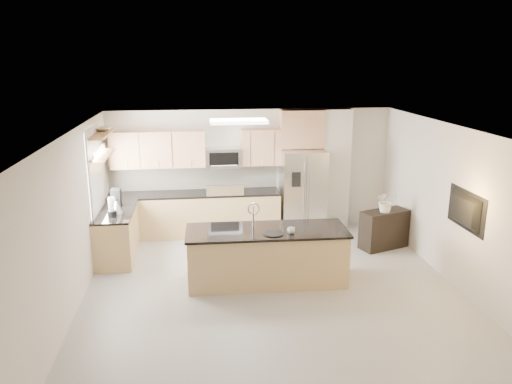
{
  "coord_description": "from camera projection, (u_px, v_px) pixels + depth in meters",
  "views": [
    {
      "loc": [
        -1.17,
        -7.17,
        3.66
      ],
      "look_at": [
        -0.13,
        1.3,
        1.34
      ],
      "focal_mm": 35.0,
      "sensor_mm": 36.0,
      "label": 1
    }
  ],
  "objects": [
    {
      "name": "ceiling_fixture",
      "position": [
        239.0,
        121.0,
        8.78
      ],
      "size": [
        1.0,
        0.5,
        0.06
      ],
      "primitive_type": "cube",
      "color": "white",
      "rests_on": "ceiling"
    },
    {
      "name": "window",
      "position": [
        95.0,
        172.0,
        8.95
      ],
      "size": [
        0.04,
        1.15,
        1.65
      ],
      "color": "white",
      "rests_on": "wall_left"
    },
    {
      "name": "credenza",
      "position": [
        384.0,
        229.0,
        9.8
      ],
      "size": [
        1.03,
        0.7,
        0.76
      ],
      "primitive_type": "cube",
      "rotation": [
        0.0,
        0.0,
        0.34
      ],
      "color": "black",
      "rests_on": "floor"
    },
    {
      "name": "refrigerator",
      "position": [
        302.0,
        191.0,
        10.61
      ],
      "size": [
        0.92,
        0.78,
        1.78
      ],
      "color": "silver",
      "rests_on": "floor"
    },
    {
      "name": "upper_cabinets",
      "position": [
        189.0,
        149.0,
        10.29
      ],
      "size": [
        3.5,
        0.33,
        0.75
      ],
      "color": "tan",
      "rests_on": "wall_back"
    },
    {
      "name": "kettle",
      "position": [
        117.0,
        206.0,
        9.02
      ],
      "size": [
        0.21,
        0.21,
        0.27
      ],
      "color": "silver",
      "rests_on": "left_counter"
    },
    {
      "name": "television",
      "position": [
        461.0,
        210.0,
        7.76
      ],
      "size": [
        0.14,
        1.08,
        0.62
      ],
      "primitive_type": "imported",
      "rotation": [
        0.0,
        0.0,
        1.57
      ],
      "color": "black",
      "rests_on": "wall_right"
    },
    {
      "name": "shelf_lower",
      "position": [
        102.0,
        155.0,
        8.99
      ],
      "size": [
        0.3,
        1.2,
        0.04
      ],
      "primitive_type": "cube",
      "color": "brown",
      "rests_on": "wall_left"
    },
    {
      "name": "cup",
      "position": [
        291.0,
        230.0,
        7.99
      ],
      "size": [
        0.14,
        0.14,
        0.1
      ],
      "primitive_type": "imported",
      "rotation": [
        0.0,
        0.0,
        0.07
      ],
      "color": "silver",
      "rests_on": "island"
    },
    {
      "name": "left_counter",
      "position": [
        117.0,
        234.0,
        9.3
      ],
      "size": [
        0.66,
        1.5,
        0.92
      ],
      "color": "tan",
      "rests_on": "floor"
    },
    {
      "name": "coffee_maker",
      "position": [
        116.0,
        198.0,
        9.45
      ],
      "size": [
        0.17,
        0.22,
        0.33
      ],
      "color": "black",
      "rests_on": "left_counter"
    },
    {
      "name": "platter",
      "position": [
        273.0,
        234.0,
        7.97
      ],
      "size": [
        0.34,
        0.34,
        0.02
      ],
      "primitive_type": "cylinder",
      "rotation": [
        0.0,
        0.0,
        0.06
      ],
      "color": "black",
      "rests_on": "island"
    },
    {
      "name": "wall_right",
      "position": [
        460.0,
        209.0,
        7.97
      ],
      "size": [
        0.02,
        6.5,
        2.6
      ],
      "primitive_type": "cube",
      "color": "beige",
      "rests_on": "floor"
    },
    {
      "name": "bowl",
      "position": [
        103.0,
        129.0,
        9.12
      ],
      "size": [
        0.45,
        0.45,
        0.09
      ],
      "primitive_type": "imported",
      "rotation": [
        0.0,
        0.0,
        -0.22
      ],
      "color": "silver",
      "rests_on": "shelf_upper"
    },
    {
      "name": "microwave",
      "position": [
        223.0,
        158.0,
        10.38
      ],
      "size": [
        0.76,
        0.4,
        0.4
      ],
      "color": "silver",
      "rests_on": "upper_cabinets"
    },
    {
      "name": "wall_left",
      "position": [
        72.0,
        224.0,
        7.27
      ],
      "size": [
        0.02,
        6.5,
        2.6
      ],
      "primitive_type": "cube",
      "color": "beige",
      "rests_on": "floor"
    },
    {
      "name": "floor",
      "position": [
        274.0,
        294.0,
        7.96
      ],
      "size": [
        6.5,
        6.5,
        0.0
      ],
      "primitive_type": "plane",
      "color": "#A8A5A0",
      "rests_on": "ground"
    },
    {
      "name": "wall_front",
      "position": [
        331.0,
        327.0,
        4.51
      ],
      "size": [
        6.0,
        0.02,
        2.6
      ],
      "primitive_type": "cube",
      "color": "beige",
      "rests_on": "floor"
    },
    {
      "name": "shelf_upper",
      "position": [
        100.0,
        134.0,
        8.89
      ],
      "size": [
        0.3,
        1.2,
        0.04
      ],
      "primitive_type": "cube",
      "color": "brown",
      "rests_on": "wall_left"
    },
    {
      "name": "flower_vase",
      "position": [
        387.0,
        196.0,
        9.55
      ],
      "size": [
        0.62,
        0.54,
        0.66
      ],
      "primitive_type": "imported",
      "rotation": [
        0.0,
        0.0,
        -0.05
      ],
      "color": "white",
      "rests_on": "credenza"
    },
    {
      "name": "island",
      "position": [
        267.0,
        255.0,
        8.3
      ],
      "size": [
        2.67,
        1.01,
        1.34
      ],
      "rotation": [
        0.0,
        0.0,
        -0.02
      ],
      "color": "tan",
      "rests_on": "floor"
    },
    {
      "name": "back_counter",
      "position": [
        195.0,
        213.0,
        10.5
      ],
      "size": [
        3.55,
        0.66,
        1.44
      ],
      "color": "tan",
      "rests_on": "floor"
    },
    {
      "name": "blender",
      "position": [
        112.0,
        208.0,
        8.81
      ],
      "size": [
        0.15,
        0.15,
        0.36
      ],
      "color": "black",
      "rests_on": "left_counter"
    },
    {
      "name": "ceiling",
      "position": [
        276.0,
        132.0,
        7.28
      ],
      "size": [
        6.0,
        6.5,
        0.02
      ],
      "primitive_type": "cube",
      "color": "white",
      "rests_on": "wall_back"
    },
    {
      "name": "range",
      "position": [
        225.0,
        212.0,
        10.57
      ],
      "size": [
        0.76,
        0.64,
        1.14
      ],
      "color": "black",
      "rests_on": "floor"
    },
    {
      "name": "wall_back",
      "position": [
        251.0,
        170.0,
        10.74
      ],
      "size": [
        6.0,
        0.02,
        2.6
      ],
      "primitive_type": "cube",
      "color": "beige",
      "rests_on": "floor"
    },
    {
      "name": "partition_column",
      "position": [
        335.0,
        169.0,
        10.81
      ],
      "size": [
        0.6,
        0.3,
        2.6
      ],
      "primitive_type": "cube",
      "color": "beige",
      "rests_on": "floor"
    }
  ]
}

